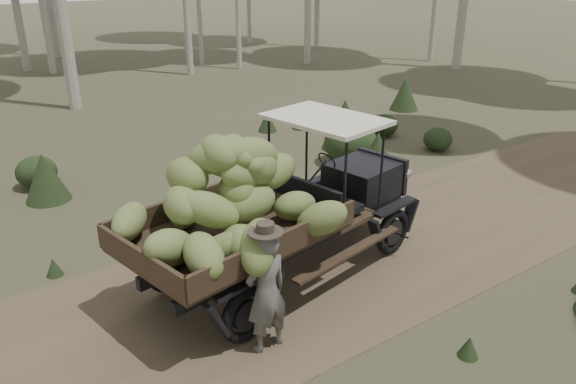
{
  "coord_description": "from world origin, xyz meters",
  "views": [
    {
      "loc": [
        -3.51,
        -6.22,
        4.74
      ],
      "look_at": [
        1.03,
        0.23,
        1.39
      ],
      "focal_mm": 35.0,
      "sensor_mm": 36.0,
      "label": 1
    }
  ],
  "objects": [
    {
      "name": "farmer",
      "position": [
        -0.3,
        -1.18,
        0.85
      ],
      "size": [
        0.63,
        0.47,
        1.8
      ],
      "rotation": [
        0.0,
        0.0,
        3.21
      ],
      "color": "#514E4A",
      "rests_on": "ground"
    },
    {
      "name": "undergrowth",
      "position": [
        -0.21,
        -0.81,
        0.54
      ],
      "size": [
        24.15,
        23.74,
        1.37
      ],
      "color": "#233319",
      "rests_on": "ground"
    },
    {
      "name": "ground",
      "position": [
        0.0,
        0.0,
        0.0
      ],
      "size": [
        120.0,
        120.0,
        0.0
      ],
      "primitive_type": "plane",
      "color": "#473D2B",
      "rests_on": "ground"
    },
    {
      "name": "dirt_track",
      "position": [
        0.0,
        0.0,
        0.0
      ],
      "size": [
        70.0,
        4.0,
        0.01
      ],
      "primitive_type": "cube",
      "color": "brown",
      "rests_on": "ground"
    },
    {
      "name": "banana_truck",
      "position": [
        0.34,
        0.0,
        1.53
      ],
      "size": [
        5.48,
        3.07,
        2.6
      ],
      "rotation": [
        0.0,
        0.0,
        0.18
      ],
      "color": "black",
      "rests_on": "ground"
    }
  ]
}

